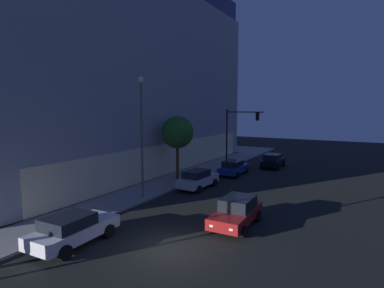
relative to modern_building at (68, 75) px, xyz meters
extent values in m
plane|color=black|center=(-14.52, -24.92, -10.83)|extent=(120.00, 120.00, 0.00)
cube|color=#4C4C51|center=(0.00, 0.04, -10.75)|extent=(35.89, 31.19, 0.15)
cube|color=#FDEAB4|center=(0.00, -15.16, -9.13)|extent=(31.94, 0.60, 3.09)
cube|color=#989AA0|center=(0.00, 0.04, -1.15)|extent=(35.49, 30.79, 19.07)
cylinder|color=black|center=(7.70, -18.11, -7.41)|extent=(0.18, 0.18, 6.53)
cylinder|color=black|center=(7.60, -20.32, -4.47)|extent=(0.31, 4.43, 0.12)
cube|color=black|center=(7.54, -21.87, -4.97)|extent=(0.33, 0.33, 0.90)
sphere|color=red|center=(7.53, -22.05, -4.69)|extent=(0.18, 0.18, 0.18)
cylinder|color=#5B5B5B|center=(-8.56, -18.47, -6.42)|extent=(0.16, 0.16, 8.53)
sphere|color=#F9EFC6|center=(-8.56, -18.47, -2.00)|extent=(0.44, 0.44, 0.44)
cylinder|color=brown|center=(-2.02, -17.36, -9.08)|extent=(0.29, 0.29, 3.21)
sphere|color=#255E1E|center=(-2.02, -17.36, -6.26)|extent=(3.04, 3.04, 3.04)
cube|color=silver|center=(-16.41, -20.45, -10.16)|extent=(4.63, 2.15, 0.63)
cube|color=black|center=(-16.75, -20.47, -9.56)|extent=(2.33, 1.85, 0.58)
cube|color=#F9F4CC|center=(-14.21, -19.77, -10.16)|extent=(0.13, 0.20, 0.12)
cube|color=#F9F4CC|center=(-14.16, -20.94, -10.16)|extent=(0.13, 0.20, 0.12)
cylinder|color=black|center=(-15.04, -19.42, -10.48)|extent=(0.71, 0.27, 0.70)
cylinder|color=black|center=(-14.96, -21.37, -10.48)|extent=(0.71, 0.27, 0.70)
cylinder|color=black|center=(-17.86, -19.54, -10.48)|extent=(0.71, 0.27, 0.70)
cylinder|color=black|center=(-17.78, -21.49, -10.48)|extent=(0.71, 0.27, 0.70)
cube|color=maroon|center=(-10.08, -26.52, -10.20)|extent=(4.46, 1.96, 0.61)
cube|color=black|center=(-9.75, -26.51, -9.56)|extent=(2.29, 1.71, 0.67)
cube|color=#F9F4CC|center=(-12.22, -27.13, -10.20)|extent=(0.13, 0.20, 0.12)
cube|color=#F9F4CC|center=(-12.25, -26.03, -10.20)|extent=(0.13, 0.20, 0.12)
cylinder|color=black|center=(-11.42, -27.47, -10.50)|extent=(0.65, 0.26, 0.65)
cylinder|color=black|center=(-11.47, -25.64, -10.50)|extent=(0.65, 0.26, 0.65)
cylinder|color=black|center=(-8.69, -27.39, -10.50)|extent=(0.65, 0.26, 0.65)
cylinder|color=black|center=(-8.74, -25.56, -10.50)|extent=(0.65, 0.26, 0.65)
cube|color=#B7BABF|center=(-3.60, -20.48, -10.16)|extent=(4.45, 1.84, 0.70)
cube|color=black|center=(-3.93, -20.47, -9.52)|extent=(2.33, 1.61, 0.58)
cube|color=#F9F4CC|center=(-1.44, -20.02, -10.16)|extent=(0.13, 0.20, 0.12)
cube|color=#F9F4CC|center=(-1.47, -21.05, -10.16)|extent=(0.13, 0.20, 0.12)
cylinder|color=black|center=(-2.21, -19.66, -10.51)|extent=(0.64, 0.26, 0.64)
cylinder|color=black|center=(-2.26, -21.37, -10.51)|extent=(0.64, 0.26, 0.64)
cylinder|color=black|center=(-4.94, -19.58, -10.51)|extent=(0.64, 0.26, 0.64)
cylinder|color=black|center=(-4.99, -21.29, -10.51)|extent=(0.64, 0.26, 0.64)
cube|color=navy|center=(3.04, -20.98, -10.22)|extent=(4.42, 1.88, 0.62)
cube|color=black|center=(2.71, -20.98, -9.61)|extent=(2.08, 1.66, 0.59)
cube|color=#F9F4CC|center=(5.18, -20.40, -10.22)|extent=(0.12, 0.20, 0.12)
cube|color=#F9F4CC|center=(5.20, -21.49, -10.22)|extent=(0.12, 0.20, 0.12)
cylinder|color=black|center=(4.39, -20.05, -10.52)|extent=(0.61, 0.25, 0.61)
cylinder|color=black|center=(4.42, -21.86, -10.52)|extent=(0.61, 0.25, 0.61)
cylinder|color=black|center=(1.66, -20.09, -10.52)|extent=(0.61, 0.25, 0.61)
cylinder|color=black|center=(1.69, -21.90, -10.52)|extent=(0.61, 0.25, 0.61)
cube|color=black|center=(8.92, -23.40, -10.17)|extent=(4.27, 1.80, 0.63)
cube|color=black|center=(8.60, -23.40, -9.54)|extent=(2.22, 1.60, 0.64)
cube|color=#F9F4CC|center=(10.99, -22.86, -10.17)|extent=(0.12, 0.20, 0.12)
cube|color=#F9F4CC|center=(11.00, -23.91, -10.17)|extent=(0.12, 0.20, 0.12)
cylinder|color=black|center=(10.23, -22.51, -10.49)|extent=(0.68, 0.24, 0.68)
cylinder|color=black|center=(10.24, -24.27, -10.49)|extent=(0.68, 0.24, 0.68)
cylinder|color=black|center=(7.59, -22.53, -10.49)|extent=(0.68, 0.24, 0.68)
cylinder|color=black|center=(7.60, -24.29, -10.49)|extent=(0.68, 0.24, 0.68)
camera|label=1|loc=(-26.47, -33.05, -4.09)|focal=29.29mm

